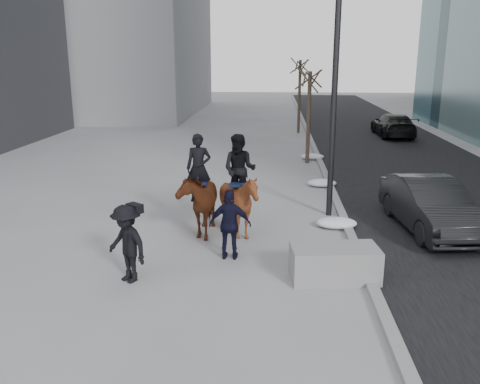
# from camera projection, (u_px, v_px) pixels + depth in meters

# --- Properties ---
(ground) EXTENTS (120.00, 120.00, 0.00)m
(ground) POSITION_uv_depth(u_px,v_px,m) (237.00, 265.00, 12.13)
(ground) COLOR gray
(ground) RESTS_ON ground
(road) EXTENTS (8.00, 90.00, 0.01)m
(road) POSITION_uv_depth(u_px,v_px,m) (420.00, 175.00, 21.31)
(road) COLOR black
(road) RESTS_ON ground
(curb) EXTENTS (0.25, 90.00, 0.12)m
(curb) POSITION_uv_depth(u_px,v_px,m) (324.00, 172.00, 21.55)
(curb) COLOR gray
(curb) RESTS_ON ground
(planter) EXTENTS (2.02, 1.17, 0.77)m
(planter) POSITION_uv_depth(u_px,v_px,m) (334.00, 263.00, 11.29)
(planter) COLOR gray
(planter) RESTS_ON ground
(car_near) EXTENTS (2.04, 4.63, 1.48)m
(car_near) POSITION_uv_depth(u_px,v_px,m) (430.00, 205.00, 14.44)
(car_near) COLOR black
(car_near) RESTS_ON ground
(car_far) EXTENTS (2.08, 4.94, 1.42)m
(car_far) POSITION_uv_depth(u_px,v_px,m) (393.00, 125.00, 31.38)
(car_far) COLOR black
(car_far) RESTS_ON ground
(tree_near) EXTENTS (1.20, 1.20, 4.65)m
(tree_near) POSITION_uv_depth(u_px,v_px,m) (309.00, 113.00, 23.17)
(tree_near) COLOR #362C1F
(tree_near) RESTS_ON ground
(tree_far) EXTENTS (1.20, 1.20, 5.11)m
(tree_far) POSITION_uv_depth(u_px,v_px,m) (299.00, 93.00, 32.38)
(tree_far) COLOR #362B20
(tree_far) RESTS_ON ground
(mounted_left) EXTENTS (1.05, 2.18, 2.78)m
(mounted_left) POSITION_uv_depth(u_px,v_px,m) (199.00, 197.00, 14.19)
(mounted_left) COLOR #4A280E
(mounted_left) RESTS_ON ground
(mounted_right) EXTENTS (1.82, 1.96, 2.83)m
(mounted_right) POSITION_uv_depth(u_px,v_px,m) (239.00, 196.00, 13.85)
(mounted_right) COLOR #46250E
(mounted_right) RESTS_ON ground
(feeder) EXTENTS (1.03, 0.86, 1.75)m
(feeder) POSITION_uv_depth(u_px,v_px,m) (230.00, 225.00, 12.34)
(feeder) COLOR black
(feeder) RESTS_ON ground
(camera_crew) EXTENTS (1.30, 1.19, 1.75)m
(camera_crew) POSITION_uv_depth(u_px,v_px,m) (127.00, 243.00, 11.08)
(camera_crew) COLOR black
(camera_crew) RESTS_ON ground
(lamppost) EXTENTS (0.25, 1.54, 9.09)m
(lamppost) POSITION_uv_depth(u_px,v_px,m) (337.00, 51.00, 14.59)
(lamppost) COLOR black
(lamppost) RESTS_ON ground
(snow_piles) EXTENTS (1.17, 10.83, 0.30)m
(snow_piles) POSITION_uv_depth(u_px,v_px,m) (322.00, 183.00, 19.36)
(snow_piles) COLOR white
(snow_piles) RESTS_ON ground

